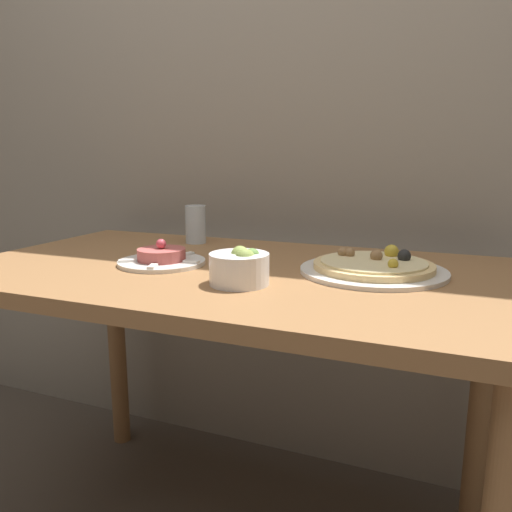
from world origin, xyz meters
The scene contains 6 objects.
back_wall centered at (0.00, 0.87, 1.30)m, with size 8.00×0.05×2.60m.
dining_table centered at (0.00, 0.37, 0.67)m, with size 1.31×0.74×0.78m.
pizza_plate centered at (0.33, 0.44, 0.79)m, with size 0.33×0.33×0.06m.
tartare_plate centered at (-0.17, 0.33, 0.79)m, with size 0.21×0.21×0.06m.
small_bowl centered at (0.09, 0.23, 0.81)m, with size 0.13×0.13×0.08m.
drinking_glass centered at (-0.23, 0.63, 0.83)m, with size 0.06×0.06×0.11m.
Camera 1 is at (0.50, -0.69, 1.04)m, focal length 35.00 mm.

